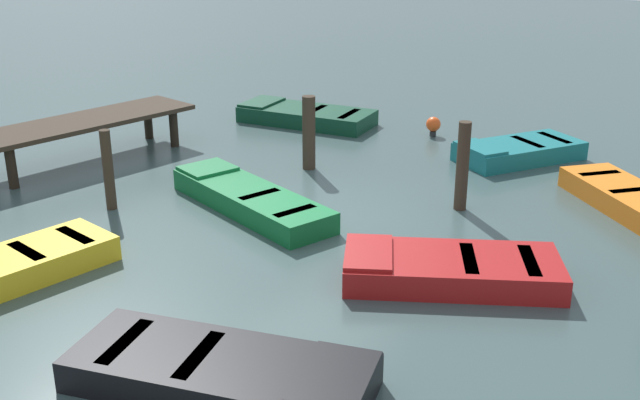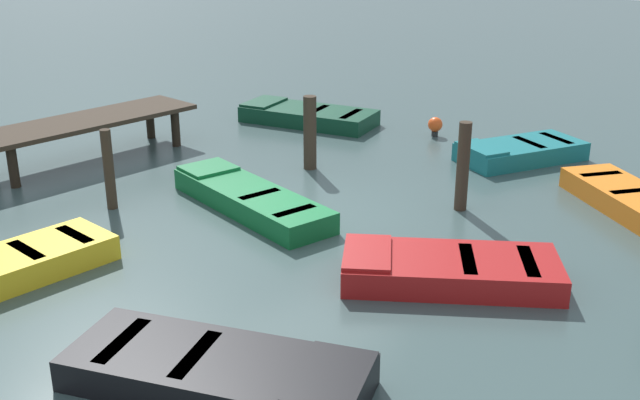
# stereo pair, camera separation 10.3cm
# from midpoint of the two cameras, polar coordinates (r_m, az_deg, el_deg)

# --- Properties ---
(ground_plane) EXTENTS (80.00, 80.00, 0.00)m
(ground_plane) POSITION_cam_midpoint_polar(r_m,az_deg,el_deg) (13.93, -0.21, -1.35)
(ground_plane) COLOR #384C4C
(dock_segment) EXTENTS (4.99, 1.49, 0.95)m
(dock_segment) POSITION_cam_midpoint_polar(r_m,az_deg,el_deg) (17.72, -17.25, 5.37)
(dock_segment) COLOR #33281E
(dock_segment) RESTS_ON ground_plane
(rowboat_red) EXTENTS (3.08, 3.40, 0.46)m
(rowboat_red) POSITION_cam_midpoint_polar(r_m,az_deg,el_deg) (11.67, 9.40, -5.04)
(rowboat_red) COLOR maroon
(rowboat_red) RESTS_ON ground_plane
(rowboat_teal) EXTENTS (3.08, 2.25, 0.46)m
(rowboat_teal) POSITION_cam_midpoint_polar(r_m,az_deg,el_deg) (17.68, 14.38, 3.57)
(rowboat_teal) COLOR #14666B
(rowboat_teal) RESTS_ON ground_plane
(rowboat_dark_green) EXTENTS (2.36, 3.73, 0.46)m
(rowboat_dark_green) POSITION_cam_midpoint_polar(r_m,az_deg,el_deg) (20.19, -1.22, 6.32)
(rowboat_dark_green) COLOR #0C3823
(rowboat_dark_green) RESTS_ON ground_plane
(rowboat_black) EXTENTS (2.75, 3.80, 0.46)m
(rowboat_black) POSITION_cam_midpoint_polar(r_m,az_deg,el_deg) (9.18, -7.54, -12.57)
(rowboat_black) COLOR black
(rowboat_black) RESTS_ON ground_plane
(rowboat_green) EXTENTS (1.62, 3.99, 0.46)m
(rowboat_green) POSITION_cam_midpoint_polar(r_m,az_deg,el_deg) (14.32, -5.46, 0.11)
(rowboat_green) COLOR #0F602D
(rowboat_green) RESTS_ON ground_plane
(rowboat_yellow) EXTENTS (2.99, 1.18, 0.46)m
(rowboat_yellow) POSITION_cam_midpoint_polar(r_m,az_deg,el_deg) (12.47, -22.13, -4.62)
(rowboat_yellow) COLOR gold
(rowboat_yellow) RESTS_ON ground_plane
(rowboat_orange) EXTENTS (2.93, 3.67, 0.46)m
(rowboat_orange) POSITION_cam_midpoint_polar(r_m,az_deg,el_deg) (15.09, 22.51, -0.34)
(rowboat_orange) COLOR orange
(rowboat_orange) RESTS_ON ground_plane
(mooring_piling_mid_right) EXTENTS (0.20, 0.20, 1.52)m
(mooring_piling_mid_right) POSITION_cam_midpoint_polar(r_m,az_deg,el_deg) (14.65, -15.66, 2.16)
(mooring_piling_mid_right) COLOR #33281E
(mooring_piling_mid_right) RESTS_ON ground_plane
(mooring_piling_near_left) EXTENTS (0.23, 0.23, 1.68)m
(mooring_piling_near_left) POSITION_cam_midpoint_polar(r_m,az_deg,el_deg) (14.30, 10.34, 2.48)
(mooring_piling_near_left) COLOR #33281E
(mooring_piling_near_left) RESTS_ON ground_plane
(mooring_piling_far_left) EXTENTS (0.28, 0.28, 1.59)m
(mooring_piling_far_left) POSITION_cam_midpoint_polar(r_m,az_deg,el_deg) (16.39, -1.01, 5.01)
(mooring_piling_far_left) COLOR #33281E
(mooring_piling_far_left) RESTS_ON ground_plane
(marker_buoy) EXTENTS (0.36, 0.36, 0.48)m
(marker_buoy) POSITION_cam_midpoint_polar(r_m,az_deg,el_deg) (19.20, 8.27, 5.56)
(marker_buoy) COLOR #262626
(marker_buoy) RESTS_ON ground_plane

